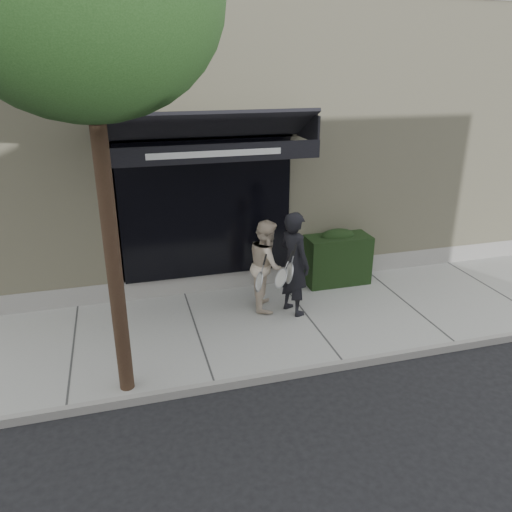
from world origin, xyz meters
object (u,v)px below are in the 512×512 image
object	(u,v)px
hedge	(336,257)
street_tree	(84,2)
pedestrian_back	(267,265)
pedestrian_front	(294,264)

from	to	relation	value
hedge	street_tree	distance (m)	6.61
hedge	pedestrian_back	xyz separation A→B (m)	(-1.69, -0.70, 0.30)
street_tree	pedestrian_back	bearing A→B (deg)	35.33
hedge	street_tree	bearing A→B (deg)	-149.33
hedge	pedestrian_back	bearing A→B (deg)	-157.46
pedestrian_front	street_tree	bearing A→B (deg)	-153.18
street_tree	pedestrian_front	distance (m)	5.16
hedge	street_tree	xyz separation A→B (m)	(-4.30, -2.55, 4.32)
pedestrian_front	pedestrian_back	xyz separation A→B (m)	(-0.40, 0.33, -0.11)
street_tree	pedestrian_back	distance (m)	5.14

